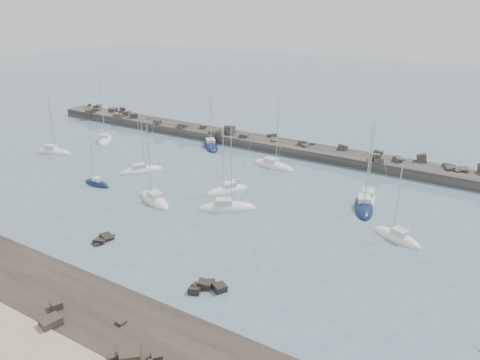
% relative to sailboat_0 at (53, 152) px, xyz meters
% --- Properties ---
extents(ground, '(400.00, 400.00, 0.00)m').
position_rel_sailboat_0_xyz_m(ground, '(41.17, -11.67, -0.14)').
color(ground, slate).
rests_on(ground, ground).
extents(rock_shelf, '(140.00, 12.10, 1.97)m').
position_rel_sailboat_0_xyz_m(rock_shelf, '(41.38, -33.68, -0.12)').
color(rock_shelf, black).
rests_on(rock_shelf, ground).
extents(rock_cluster_near, '(2.05, 3.67, 1.41)m').
position_rel_sailboat_0_xyz_m(rock_cluster_near, '(37.05, -21.08, -0.08)').
color(rock_cluster_near, black).
rests_on(rock_cluster_near, ground).
extents(rock_cluster_far, '(3.87, 3.68, 1.58)m').
position_rel_sailboat_0_xyz_m(rock_cluster_far, '(55.12, -22.82, 0.01)').
color(rock_cluster_far, black).
rests_on(rock_cluster_far, ground).
extents(breakwater, '(115.00, 7.69, 5.17)m').
position_rel_sailboat_0_xyz_m(breakwater, '(33.73, 26.34, 0.18)').
color(breakwater, '#312E2B').
rests_on(breakwater, ground).
extents(sailboat_0, '(8.29, 4.49, 12.66)m').
position_rel_sailboat_0_xyz_m(sailboat_0, '(0.00, 0.00, 0.00)').
color(sailboat_0, white).
rests_on(sailboat_0, ground).
extents(sailboat_1, '(7.67, 8.60, 13.88)m').
position_rel_sailboat_0_xyz_m(sailboat_1, '(2.47, 11.87, -0.01)').
color(sailboat_1, white).
rests_on(sailboat_1, ground).
extents(sailboat_2, '(5.87, 2.10, 9.36)m').
position_rel_sailboat_0_xyz_m(sailboat_2, '(21.15, -7.58, -0.01)').
color(sailboat_2, '#101E42').
rests_on(sailboat_2, ground).
extents(sailboat_3, '(6.63, 8.04, 12.71)m').
position_rel_sailboat_0_xyz_m(sailboat_3, '(23.19, 1.31, -0.01)').
color(sailboat_3, white).
rests_on(sailboat_3, ground).
extents(sailboat_4, '(9.38, 4.02, 14.25)m').
position_rel_sailboat_0_xyz_m(sailboat_4, '(42.69, 16.47, -0.01)').
color(sailboat_4, white).
rests_on(sailboat_4, ground).
extents(sailboat_5, '(8.72, 5.54, 13.35)m').
position_rel_sailboat_0_xyz_m(sailboat_5, '(34.26, -7.78, 0.00)').
color(sailboat_5, white).
rests_on(sailboat_5, ground).
extents(sailboat_6, '(5.82, 7.78, 12.15)m').
position_rel_sailboat_0_xyz_m(sailboat_6, '(41.98, 1.57, -0.00)').
color(sailboat_6, white).
rests_on(sailboat_6, ground).
extents(sailboat_7, '(8.75, 7.38, 13.93)m').
position_rel_sailboat_0_xyz_m(sailboat_7, '(45.60, -4.09, -0.00)').
color(sailboat_7, white).
rests_on(sailboat_7, ground).
extents(sailboat_8, '(5.71, 9.47, 14.37)m').
position_rel_sailboat_0_xyz_m(sailboat_8, '(63.31, 7.07, 0.00)').
color(sailboat_8, '#101E42').
rests_on(sailboat_8, ground).
extents(sailboat_9, '(7.71, 4.88, 11.82)m').
position_rel_sailboat_0_xyz_m(sailboat_9, '(70.14, -0.08, -0.00)').
color(sailboat_9, white).
rests_on(sailboat_9, ground).
extents(sailboat_10, '(4.83, 8.47, 12.83)m').
position_rel_sailboat_0_xyz_m(sailboat_10, '(62.65, 11.11, -0.01)').
color(sailboat_10, white).
rests_on(sailboat_10, ground).
extents(sailboat_13, '(7.86, 8.16, 13.72)m').
position_rel_sailboat_0_xyz_m(sailboat_13, '(25.59, 20.35, -0.00)').
color(sailboat_13, '#101E42').
rests_on(sailboat_13, ground).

